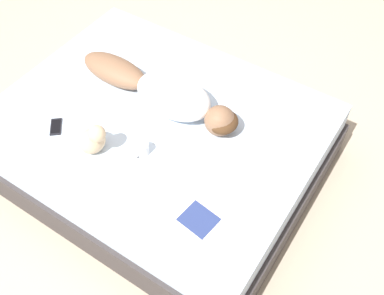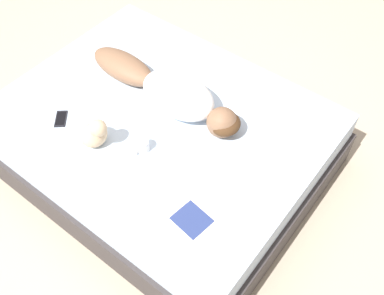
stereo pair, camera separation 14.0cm
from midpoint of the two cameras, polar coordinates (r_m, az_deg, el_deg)
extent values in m
plane|color=#B7A88E|center=(3.41, -2.43, -1.71)|extent=(12.00, 12.00, 0.00)
cube|color=#383333|center=(3.30, -2.51, -0.24)|extent=(1.74, 2.18, 0.28)
cube|color=silver|center=(3.12, -2.67, 2.59)|extent=(1.68, 2.12, 0.21)
ellipsoid|color=brown|center=(3.30, -7.53, 10.14)|extent=(0.25, 0.55, 0.17)
ellipsoid|color=white|center=(3.01, -0.43, 6.67)|extent=(0.36, 0.56, 0.24)
ellipsoid|color=#472D19|center=(2.86, 5.65, 2.98)|extent=(0.21, 0.20, 0.11)
sphere|color=brown|center=(2.87, 5.23, 3.15)|extent=(0.20, 0.20, 0.20)
cube|color=silver|center=(2.66, 5.54, -5.76)|extent=(0.30, 0.31, 0.01)
cube|color=silver|center=(2.56, 1.56, -9.24)|extent=(0.30, 0.31, 0.01)
cube|color=navy|center=(2.55, 1.56, -9.19)|extent=(0.20, 0.22, 0.00)
cylinder|color=white|center=(2.83, -4.91, 0.23)|extent=(0.08, 0.08, 0.08)
cylinder|color=black|center=(2.80, -4.95, 0.68)|extent=(0.07, 0.07, 0.00)
torus|color=white|center=(2.81, -5.54, -0.36)|extent=(0.06, 0.01, 0.06)
cube|color=black|center=(3.12, -15.09, 3.50)|extent=(0.16, 0.15, 0.01)
cube|color=black|center=(3.12, -15.10, 3.57)|extent=(0.13, 0.12, 0.00)
ellipsoid|color=#D1B289|center=(2.88, -11.01, 1.55)|extent=(0.18, 0.16, 0.15)
sphere|color=#D1B289|center=(2.76, -10.43, 2.40)|extent=(0.11, 0.11, 0.11)
camera|label=1|loc=(0.07, -88.56, 1.78)|focal=42.00mm
camera|label=2|loc=(0.07, 91.44, -1.78)|focal=42.00mm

